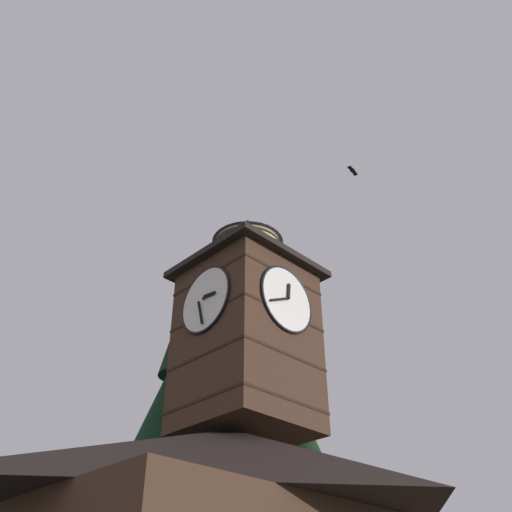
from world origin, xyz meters
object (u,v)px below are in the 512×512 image
pine_tree_behind (172,496)px  flying_bird_high (352,170)px  moon (90,459)px  clock_tower (247,329)px

pine_tree_behind → flying_bird_high: 15.60m
pine_tree_behind → moon: size_ratio=8.61×
moon → flying_bird_high: size_ratio=2.74×
clock_tower → pine_tree_behind: clock_tower is taller
clock_tower → moon: 41.25m
moon → clock_tower: bearing=68.2°
moon → flying_bird_high: 43.55m
clock_tower → pine_tree_behind: size_ratio=0.55×
clock_tower → flying_bird_high: size_ratio=13.04×
pine_tree_behind → clock_tower: bearing=77.3°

